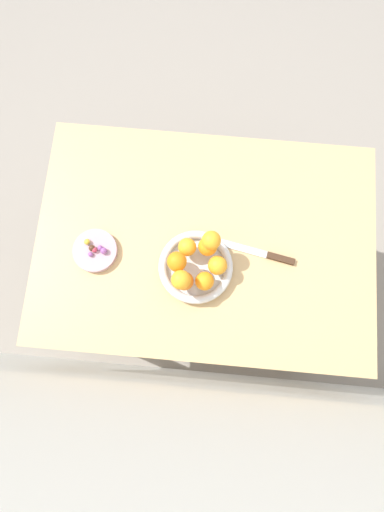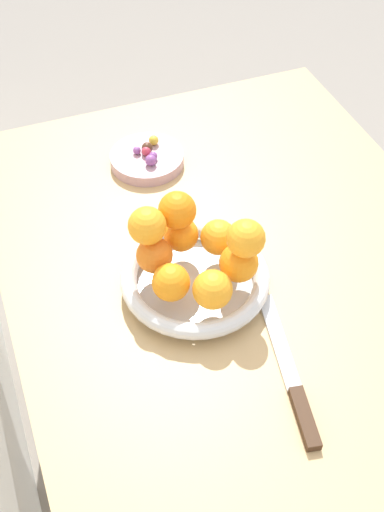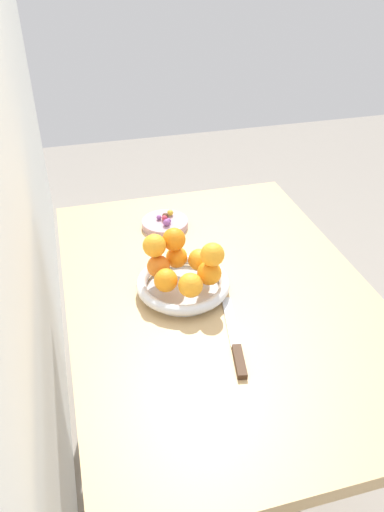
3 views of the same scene
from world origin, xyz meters
TOP-DOWN VIEW (x-y plane):
  - ground_plane at (0.00, 0.00)m, footprint 6.00×6.00m
  - dining_table at (0.00, 0.00)m, footprint 1.10×0.76m
  - fruit_bowl at (0.02, 0.09)m, footprint 0.23×0.23m
  - candy_dish at (0.35, 0.06)m, footprint 0.14×0.14m
  - orange_0 at (0.05, 0.15)m, footprint 0.06×0.06m
  - orange_1 at (-0.01, 0.14)m, footprint 0.06×0.06m
  - orange_2 at (-0.04, 0.09)m, footprint 0.06×0.06m
  - orange_3 at (-0.01, 0.03)m, footprint 0.06×0.06m
  - orange_4 at (0.06, 0.04)m, footprint 0.06×0.06m
  - orange_5 at (0.08, 0.09)m, footprint 0.06×0.06m
  - orange_6 at (0.08, 0.10)m, footprint 0.06×0.06m
  - orange_7 at (-0.01, 0.03)m, footprint 0.06×0.06m
  - orange_8 at (0.06, 0.15)m, footprint 0.06×0.06m
  - candy_ball_0 at (0.32, 0.07)m, footprint 0.02×0.02m
  - candy_ball_1 at (0.37, 0.04)m, footprint 0.02×0.02m
  - candy_ball_2 at (0.33, 0.06)m, footprint 0.02×0.02m
  - candy_ball_3 at (0.35, 0.07)m, footprint 0.02×0.02m
  - candy_ball_4 at (0.36, 0.08)m, footprint 0.01×0.01m
  - candy_ball_5 at (0.35, 0.06)m, footprint 0.02×0.02m
  - knife at (-0.18, 0.02)m, footprint 0.26×0.07m

SIDE VIEW (x-z plane):
  - ground_plane at x=0.00m, z-range 0.00..0.00m
  - dining_table at x=0.00m, z-range 0.28..1.02m
  - knife at x=-0.18m, z-range 0.74..0.75m
  - candy_dish at x=0.35m, z-range 0.74..0.76m
  - fruit_bowl at x=0.02m, z-range 0.74..0.78m
  - candy_ball_4 at x=0.36m, z-range 0.76..0.78m
  - candy_ball_2 at x=0.33m, z-range 0.76..0.78m
  - candy_ball_3 at x=0.35m, z-range 0.76..0.78m
  - candy_ball_1 at x=0.37m, z-range 0.76..0.78m
  - candy_ball_5 at x=0.35m, z-range 0.76..0.78m
  - candy_ball_0 at x=0.32m, z-range 0.76..0.78m
  - orange_5 at x=0.08m, z-range 0.78..0.84m
  - orange_4 at x=0.06m, z-range 0.78..0.84m
  - orange_0 at x=0.05m, z-range 0.78..0.84m
  - orange_1 at x=-0.01m, z-range 0.78..0.84m
  - orange_2 at x=-0.04m, z-range 0.78..0.84m
  - orange_3 at x=-0.01m, z-range 0.78..0.84m
  - orange_6 at x=0.08m, z-range 0.84..0.89m
  - orange_8 at x=0.06m, z-range 0.84..0.89m
  - orange_7 at x=-0.01m, z-range 0.84..0.90m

